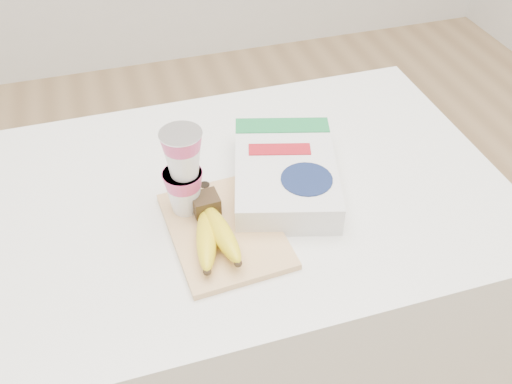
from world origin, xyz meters
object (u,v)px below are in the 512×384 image
(table, at_px, (243,311))
(cutting_board, at_px, (225,230))
(cereal_box, at_px, (285,173))
(yogurt_stack, at_px, (183,170))
(bananas, at_px, (213,231))

(table, xyz_separation_m, cutting_board, (-0.06, -0.11, 0.40))
(cutting_board, xyz_separation_m, cereal_box, (0.15, 0.09, 0.02))
(table, distance_m, yogurt_stack, 0.51)
(bananas, bearing_deg, yogurt_stack, 107.01)
(table, distance_m, cutting_board, 0.42)
(cutting_board, xyz_separation_m, yogurt_stack, (-0.05, 0.07, 0.10))
(cutting_board, height_order, cereal_box, cereal_box)
(bananas, xyz_separation_m, yogurt_stack, (-0.03, 0.09, 0.07))
(bananas, height_order, yogurt_stack, yogurt_stack)
(table, bearing_deg, cereal_box, -7.61)
(yogurt_stack, bearing_deg, bananas, -72.99)
(cutting_board, distance_m, bananas, 0.04)
(cutting_board, distance_m, cereal_box, 0.18)
(bananas, bearing_deg, table, 56.49)
(table, height_order, bananas, bananas)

